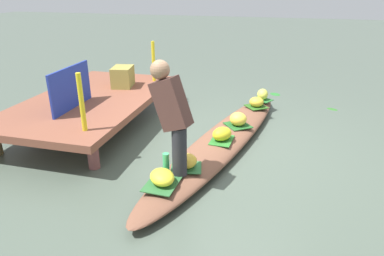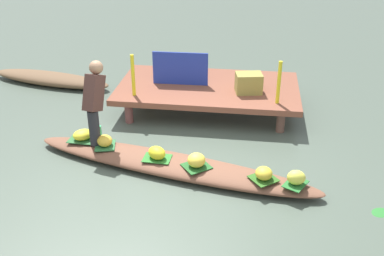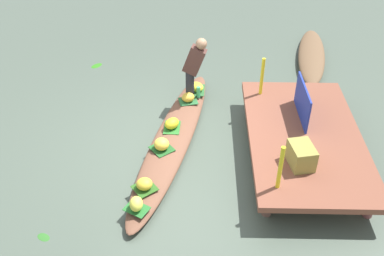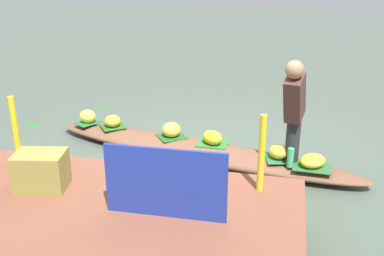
# 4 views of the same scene
# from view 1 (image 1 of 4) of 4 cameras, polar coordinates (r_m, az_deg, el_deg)

# --- Properties ---
(canal_water) EXTENTS (40.00, 40.00, 0.00)m
(canal_water) POSITION_cam_1_polar(r_m,az_deg,el_deg) (4.92, 4.96, -3.12)
(canal_water) COLOR #49564A
(canal_water) RESTS_ON ground
(dock_platform) EXTENTS (3.20, 1.80, 0.46)m
(dock_platform) POSITION_cam_1_polar(r_m,az_deg,el_deg) (5.75, -15.99, 4.22)
(dock_platform) COLOR brown
(dock_platform) RESTS_ON ground
(vendor_boat) EXTENTS (4.32, 1.55, 0.19)m
(vendor_boat) POSITION_cam_1_polar(r_m,az_deg,el_deg) (4.88, 5.00, -2.10)
(vendor_boat) COLOR brown
(vendor_boat) RESTS_ON ground
(leaf_mat_0) EXTENTS (0.44, 0.44, 0.01)m
(leaf_mat_0) POSITION_cam_1_polar(r_m,az_deg,el_deg) (6.00, 10.40, 3.46)
(leaf_mat_0) COLOR #2A5B1C
(leaf_mat_0) RESTS_ON vendor_boat
(banana_bunch_0) EXTENTS (0.25, 0.27, 0.17)m
(banana_bunch_0) POSITION_cam_1_polar(r_m,az_deg,el_deg) (5.97, 10.46, 4.20)
(banana_bunch_0) COLOR gold
(banana_bunch_0) RESTS_ON vendor_boat
(leaf_mat_1) EXTENTS (0.36, 0.40, 0.01)m
(leaf_mat_1) POSITION_cam_1_polar(r_m,az_deg,el_deg) (3.98, -0.94, -6.43)
(leaf_mat_1) COLOR #2A6636
(leaf_mat_1) RESTS_ON vendor_boat
(banana_bunch_1) EXTENTS (0.31, 0.32, 0.17)m
(banana_bunch_1) POSITION_cam_1_polar(r_m,az_deg,el_deg) (3.94, -0.95, -5.39)
(banana_bunch_1) COLOR gold
(banana_bunch_1) RESTS_ON vendor_boat
(leaf_mat_2) EXTENTS (0.40, 0.29, 0.01)m
(leaf_mat_2) POSITION_cam_1_polar(r_m,az_deg,el_deg) (4.66, 4.87, -1.96)
(leaf_mat_2) COLOR #2A722A
(leaf_mat_2) RESTS_ON vendor_boat
(banana_bunch_2) EXTENTS (0.35, 0.34, 0.18)m
(banana_bunch_2) POSITION_cam_1_polar(r_m,az_deg,el_deg) (4.62, 4.91, -0.97)
(banana_bunch_2) COLOR yellow
(banana_bunch_2) RESTS_ON vendor_boat
(leaf_mat_3) EXTENTS (0.37, 0.41, 0.01)m
(leaf_mat_3) POSITION_cam_1_polar(r_m,az_deg,el_deg) (6.38, 11.35, 4.56)
(leaf_mat_3) COLOR #24682A
(leaf_mat_3) RESTS_ON vendor_boat
(banana_bunch_3) EXTENTS (0.24, 0.20, 0.19)m
(banana_bunch_3) POSITION_cam_1_polar(r_m,az_deg,el_deg) (6.35, 11.41, 5.39)
(banana_bunch_3) COLOR #E8E44E
(banana_bunch_3) RESTS_ON vendor_boat
(leaf_mat_4) EXTENTS (0.44, 0.34, 0.01)m
(leaf_mat_4) POSITION_cam_1_polar(r_m,az_deg,el_deg) (3.70, -4.85, -8.95)
(leaf_mat_4) COLOR #2C6332
(leaf_mat_4) RESTS_ON vendor_boat
(banana_bunch_4) EXTENTS (0.39, 0.38, 0.15)m
(banana_bunch_4) POSITION_cam_1_polar(r_m,az_deg,el_deg) (3.66, -4.89, -7.96)
(banana_bunch_4) COLOR yellow
(banana_bunch_4) RESTS_ON vendor_boat
(leaf_mat_5) EXTENTS (0.47, 0.46, 0.01)m
(leaf_mat_5) POSITION_cam_1_polar(r_m,az_deg,el_deg) (5.17, 7.47, 0.46)
(leaf_mat_5) COLOR #205723
(leaf_mat_5) RESTS_ON vendor_boat
(banana_bunch_5) EXTENTS (0.30, 0.30, 0.19)m
(banana_bunch_5) POSITION_cam_1_polar(r_m,az_deg,el_deg) (5.13, 7.52, 1.46)
(banana_bunch_5) COLOR yellow
(banana_bunch_5) RESTS_ON vendor_boat
(vendor_person) EXTENTS (0.27, 0.47, 1.23)m
(vendor_person) POSITION_cam_1_polar(r_m,az_deg,el_deg) (3.60, -3.29, 2.48)
(vendor_person) COLOR #28282D
(vendor_person) RESTS_ON vendor_boat
(water_bottle) EXTENTS (0.07, 0.07, 0.22)m
(water_bottle) POSITION_cam_1_polar(r_m,az_deg,el_deg) (3.86, -4.25, -5.67)
(water_bottle) COLOR #41B76F
(water_bottle) RESTS_ON vendor_boat
(market_banner) EXTENTS (0.98, 0.05, 0.59)m
(market_banner) POSITION_cam_1_polar(r_m,az_deg,el_deg) (5.24, -19.11, 6.19)
(market_banner) COLOR navy
(market_banner) RESTS_ON dock_platform
(railing_post_west) EXTENTS (0.06, 0.06, 0.71)m
(railing_post_west) POSITION_cam_1_polar(r_m,az_deg,el_deg) (4.35, -17.53, 3.98)
(railing_post_west) COLOR yellow
(railing_post_west) RESTS_ON dock_platform
(railing_post_east) EXTENTS (0.06, 0.06, 0.71)m
(railing_post_east) POSITION_cam_1_polar(r_m,az_deg,el_deg) (6.43, -6.28, 10.72)
(railing_post_east) COLOR yellow
(railing_post_east) RESTS_ON dock_platform
(produce_crate) EXTENTS (0.49, 0.40, 0.34)m
(produce_crate) POSITION_cam_1_polar(r_m,az_deg,el_deg) (6.19, -11.21, 8.19)
(produce_crate) COLOR olive
(produce_crate) RESTS_ON dock_platform
(drifting_plant_0) EXTENTS (0.30, 0.29, 0.01)m
(drifting_plant_0) POSITION_cam_1_polar(r_m,az_deg,el_deg) (7.43, 13.38, 5.39)
(drifting_plant_0) COLOR #29722C
(drifting_plant_0) RESTS_ON ground
(drifting_plant_1) EXTENTS (0.20, 0.23, 0.01)m
(drifting_plant_1) POSITION_cam_1_polar(r_m,az_deg,el_deg) (6.85, 21.87, 2.88)
(drifting_plant_1) COLOR #2E6926
(drifting_plant_1) RESTS_ON ground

